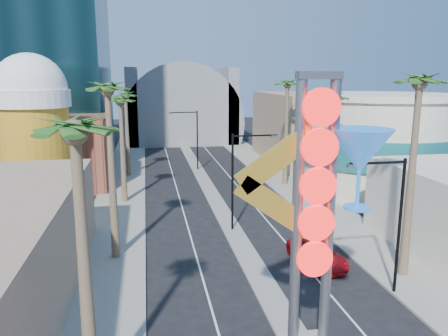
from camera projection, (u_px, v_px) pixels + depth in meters
The scene contains 21 objects.
sidewalk_west at pixel (122, 189), 48.48m from camera, with size 5.00×100.00×0.15m, color gray.
sidewalk_east at pixel (286, 182), 51.75m from camera, with size 5.00×100.00×0.15m, color gray.
median at pixel (204, 180), 53.00m from camera, with size 1.60×84.00×0.15m, color gray.
brick_filler_west at pixel (63, 152), 49.44m from camera, with size 10.00×10.00×8.00m, color brown.
filler_east at pixel (302, 128), 64.39m from camera, with size 10.00×20.00×10.00m, color #967861.
beer_mug at pixel (34, 126), 40.78m from camera, with size 7.00×7.00×14.50m.
turquoise_building at pixel (377, 144), 47.34m from camera, with size 16.60×16.60×10.60m.
canopy at pixel (181, 119), 84.90m from camera, with size 22.00×16.00×22.00m.
neon_sign at pixel (333, 202), 17.90m from camera, with size 6.53×2.60×12.55m.
streetlight_0 at pixel (239, 172), 34.77m from camera, with size 3.79×0.25×8.00m.
streetlight_1 at pixel (193, 134), 57.71m from camera, with size 3.79×0.25×8.00m.
streetlight_2 at pixel (393, 214), 24.28m from camera, with size 3.45×0.25×8.00m.
palm_0 at pixel (76, 150), 14.75m from camera, with size 2.40×2.40×11.70m.
palm_1 at pixel (108, 101), 28.05m from camera, with size 2.40×2.40×12.70m.
palm_2 at pixel (120, 107), 41.82m from camera, with size 2.40×2.40×11.20m.
palm_3 at pixel (126, 101), 53.38m from camera, with size 2.40×2.40×11.20m.
palm_5 at pixel (419, 96), 25.28m from camera, with size 2.40×2.40×13.20m.
palm_6 at pixel (332, 106), 37.12m from camera, with size 2.40×2.40×11.70m.
palm_7 at pixel (288, 91), 48.50m from camera, with size 2.40×2.40×12.70m.
red_pickup at pixel (317, 254), 29.20m from camera, with size 2.43×5.26×1.46m, color #B80E17.
pedestrian_b at pixel (403, 242), 30.63m from camera, with size 0.79×0.61×1.62m, color gray.
Camera 1 is at (-6.63, -13.22, 12.34)m, focal length 35.00 mm.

